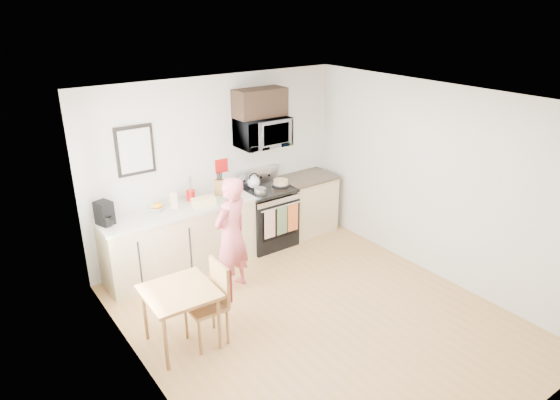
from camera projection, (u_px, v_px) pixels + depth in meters
floor at (317, 318)px, 5.98m from camera, size 4.60×4.60×0.00m
back_wall at (218, 166)px, 7.23m from camera, size 4.00×0.04×2.60m
front_wall at (516, 320)px, 3.77m from camera, size 4.00×0.04×2.60m
left_wall at (147, 273)px, 4.41m from camera, size 0.04×4.60×2.60m
right_wall at (436, 183)px, 6.58m from camera, size 0.04×4.60×2.60m
ceiling at (324, 101)px, 5.01m from camera, size 4.00×4.60×0.04m
window at (117, 217)px, 4.94m from camera, size 0.06×1.40×1.50m
cabinet_left at (181, 241)px, 6.89m from camera, size 2.10×0.60×0.90m
countertop_left at (178, 210)px, 6.71m from camera, size 2.14×0.64×0.04m
cabinet_right at (307, 205)px, 8.10m from camera, size 0.84×0.60×0.90m
countertop_right at (307, 177)px, 7.92m from camera, size 0.88×0.64×0.04m
range at (267, 218)px, 7.65m from camera, size 0.76×0.70×1.16m
microwave at (262, 132)px, 7.23m from camera, size 0.76×0.51×0.42m
upper_cabinet at (260, 103)px, 7.11m from camera, size 0.76×0.35×0.40m
wall_art at (135, 150)px, 6.39m from camera, size 0.50×0.04×0.65m
wall_trivet at (222, 166)px, 7.24m from camera, size 0.20×0.02×0.20m
person at (231, 235)px, 6.33m from camera, size 0.66×0.54×1.55m
dining_table at (180, 297)px, 5.31m from camera, size 0.73×0.73×0.69m
chair at (216, 291)px, 5.43m from camera, size 0.45×0.40×0.94m
knife_block at (220, 188)px, 7.11m from camera, size 0.17×0.18×0.23m
utensil_crock at (190, 191)px, 6.92m from camera, size 0.12×0.12×0.35m
fruit_bowl at (156, 207)px, 6.62m from camera, size 0.29×0.29×0.10m
milk_carton at (173, 200)px, 6.68m from camera, size 0.11×0.11×0.23m
coffee_maker at (105, 214)px, 6.18m from camera, size 0.22×0.27×0.30m
bread_bag at (204, 202)px, 6.76m from camera, size 0.33×0.19×0.11m
cake at (281, 183)px, 7.56m from camera, size 0.26×0.26×0.09m
kettle at (254, 182)px, 7.43m from camera, size 0.19×0.19×0.24m
pot at (260, 191)px, 7.22m from camera, size 0.18×0.30×0.09m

